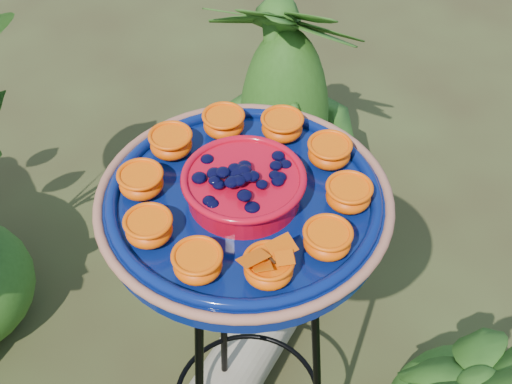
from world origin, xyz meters
TOP-DOWN VIEW (x-y plane):
  - tripod_stand at (0.09, -0.15)m, footprint 0.38×0.39m
  - feeder_dish at (0.09, -0.15)m, footprint 0.53×0.53m
  - driftwood_log at (0.25, 0.13)m, footprint 0.52×0.43m
  - shrub_back_right at (0.63, 0.66)m, footprint 0.68×0.68m

SIDE VIEW (x-z plane):
  - driftwood_log at x=0.25m, z-range 0.00..0.17m
  - shrub_back_right at x=0.63m, z-range 0.00..0.86m
  - tripod_stand at x=0.09m, z-range 0.10..1.05m
  - feeder_dish at x=0.09m, z-range 0.94..1.05m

